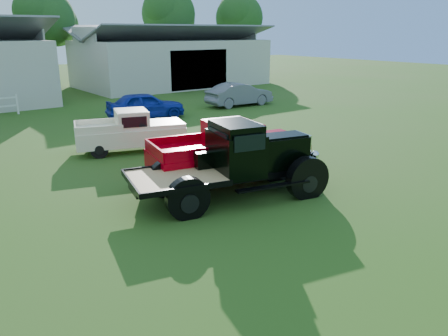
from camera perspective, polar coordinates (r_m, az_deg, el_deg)
ground at (r=11.82m, az=2.79°, el=-6.43°), size 120.00×120.00×0.00m
shed_right at (r=41.07m, az=-6.87°, el=14.30°), size 16.80×9.20×5.20m
tree_c at (r=42.93m, az=-22.12°, el=15.87°), size 5.40×5.40×9.00m
tree_d at (r=49.08m, az=-7.18°, el=17.59°), size 6.00×6.00×10.00m
tree_e at (r=52.04m, az=1.98°, el=17.42°), size 5.70×5.70×9.50m
vintage_flatbed at (r=12.79m, az=1.07°, el=0.91°), size 6.12×3.55×2.28m
red_pickup at (r=14.49m, az=0.66°, el=2.29°), size 5.74×3.12×1.98m
white_pickup at (r=18.50m, az=-12.15°, el=4.75°), size 4.87×3.08×1.67m
misc_car_blue at (r=25.45m, az=-10.21°, el=8.06°), size 4.64×2.60×1.49m
misc_car_grey at (r=29.46m, az=2.03°, el=9.59°), size 4.66×1.87×1.51m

